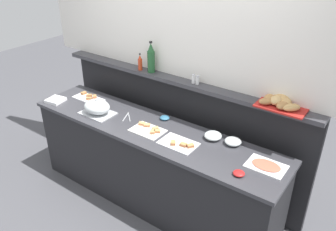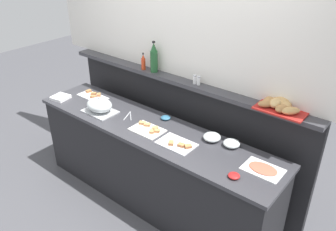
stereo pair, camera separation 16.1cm
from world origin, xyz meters
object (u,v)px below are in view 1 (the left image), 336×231
sandwich_platter_front (149,130)px  serving_cloche (97,107)px  glass_bowl_large (233,142)px  serving_tongs (127,117)px  condiment_bowl_cream (239,173)px  salt_shaker (193,79)px  hot_sauce_bottle (140,63)px  pepper_shaker (197,80)px  cold_cuts_platter (266,166)px  bread_basket (280,102)px  sandwich_platter_side (179,144)px  sandwich_platter_rear (89,98)px  napkin_stack (56,100)px  wine_bottle_green (151,59)px  glass_bowl_medium (213,136)px  condiment_bowl_dark (165,118)px

sandwich_platter_front → serving_cloche: (-0.63, -0.04, 0.06)m
glass_bowl_large → serving_tongs: 1.08m
condiment_bowl_cream → salt_shaker: bearing=144.0°
hot_sauce_bottle → pepper_shaker: 0.67m
glass_bowl_large → hot_sauce_bottle: bearing=171.4°
cold_cuts_platter → bread_basket: (-0.08, 0.35, 0.40)m
sandwich_platter_side → sandwich_platter_front: 0.36m
sandwich_platter_front → condiment_bowl_cream: (0.96, -0.11, 0.01)m
sandwich_platter_rear → condiment_bowl_cream: sandwich_platter_rear is taller
serving_cloche → glass_bowl_large: (1.36, 0.29, -0.05)m
glass_bowl_large → napkin_stack: glass_bowl_large is taller
serving_tongs → pepper_shaker: pepper_shaker is taller
sandwich_platter_side → glass_bowl_large: bearing=36.5°
sandwich_platter_side → serving_tongs: (-0.69, 0.11, -0.00)m
serving_tongs → hot_sauce_bottle: hot_sauce_bottle is taller
wine_bottle_green → salt_shaker: size_ratio=3.63×
glass_bowl_medium → salt_shaker: bearing=148.0°
sandwich_platter_front → wine_bottle_green: 0.74m
sandwich_platter_front → cold_cuts_platter: (1.10, 0.11, -0.00)m
sandwich_platter_rear → sandwich_platter_front: bearing=-8.7°
sandwich_platter_rear → condiment_bowl_cream: 1.94m
sandwich_platter_front → sandwich_platter_side: bearing=-4.1°
sandwich_platter_rear → wine_bottle_green: bearing=25.5°
sandwich_platter_side → napkin_stack: sandwich_platter_side is taller
sandwich_platter_side → condiment_bowl_dark: 0.47m
sandwich_platter_side → pepper_shaker: pepper_shaker is taller
glass_bowl_large → pepper_shaker: bearing=158.0°
serving_cloche → condiment_bowl_dark: size_ratio=3.53×
sandwich_platter_side → condiment_bowl_cream: bearing=-7.9°
sandwich_platter_rear → wine_bottle_green: size_ratio=1.14×
serving_tongs → bread_basket: bearing=15.6°
wine_bottle_green → condiment_bowl_cream: bearing=-23.7°
cold_cuts_platter → serving_cloche: bearing=-174.9°
sandwich_platter_front → condiment_bowl_cream: size_ratio=3.37×
cold_cuts_platter → glass_bowl_medium: (-0.54, 0.12, 0.02)m
condiment_bowl_dark → serving_tongs: condiment_bowl_dark is taller
sandwich_platter_side → condiment_bowl_dark: sandwich_platter_side is taller
glass_bowl_large → salt_shaker: bearing=159.6°
serving_cloche → cold_cuts_platter: bearing=5.1°
glass_bowl_medium → hot_sauce_bottle: (-0.99, 0.20, 0.42)m
sandwich_platter_rear → condiment_bowl_cream: size_ratio=3.96×
napkin_stack → hot_sauce_bottle: (0.76, 0.54, 0.43)m
sandwich_platter_rear → glass_bowl_large: (1.69, 0.11, 0.01)m
serving_tongs → napkin_stack: (-0.87, -0.19, 0.01)m
condiment_bowl_dark → bread_basket: bread_basket is taller
wine_bottle_green → bread_basket: bearing=0.3°
sandwich_platter_side → bread_basket: 0.91m
cold_cuts_platter → pepper_shaker: (-0.86, 0.34, 0.40)m
cold_cuts_platter → condiment_bowl_cream: condiment_bowl_cream is taller
glass_bowl_medium → salt_shaker: (-0.36, 0.23, 0.38)m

